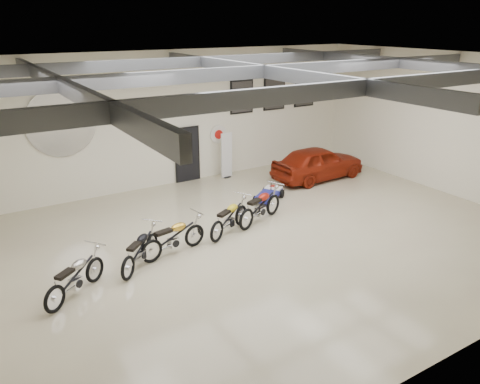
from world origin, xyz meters
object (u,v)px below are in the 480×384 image
motorcycle_silver (75,276)px  motorcycle_red (260,206)px  banner_stand (227,155)px  go_kart (270,191)px  motorcycle_black (140,249)px  motorcycle_yellow (229,217)px  motorcycle_gold (173,236)px  vintage_car (318,163)px

motorcycle_silver → motorcycle_red: (5.94, 1.29, 0.04)m
banner_stand → go_kart: bearing=-94.7°
motorcycle_black → motorcycle_yellow: size_ratio=0.97×
motorcycle_gold → go_kart: (4.59, 2.01, -0.22)m
motorcycle_silver → go_kart: size_ratio=1.16×
motorcycle_yellow → vintage_car: (5.57, 2.55, 0.15)m
motorcycle_black → go_kart: motorcycle_black is taller
motorcycle_yellow → go_kart: size_ratio=1.18×
go_kart → vintage_car: 3.10m
motorcycle_black → motorcycle_gold: motorcycle_gold is taller
motorcycle_black → vintage_car: bearing=-23.2°
motorcycle_gold → motorcycle_red: bearing=-0.8°
vintage_car → banner_stand: bearing=53.9°
motorcycle_black → motorcycle_yellow: 3.02m
motorcycle_silver → motorcycle_red: size_ratio=0.92×
motorcycle_yellow → go_kart: bearing=3.4°
go_kart → vintage_car: size_ratio=0.43×
motorcycle_gold → motorcycle_yellow: (1.95, 0.37, -0.01)m
go_kart → vintage_car: bearing=-18.0°
motorcycle_gold → motorcycle_yellow: 1.99m
motorcycle_silver → motorcycle_gold: size_ratio=0.97×
motorcycle_silver → vintage_car: vintage_car is taller
motorcycle_black → motorcycle_gold: size_ratio=0.96×
banner_stand → motorcycle_black: size_ratio=0.97×
motorcycle_gold → vintage_car: bearing=10.3°
motorcycle_black → motorcycle_yellow: bearing=-32.5°
motorcycle_silver → go_kart: (7.34, 2.73, -0.20)m
vintage_car → motorcycle_black: bearing=108.2°
motorcycle_black → go_kart: bearing=-21.8°
motorcycle_silver → motorcycle_black: 1.82m
banner_stand → motorcycle_black: bearing=-143.0°
motorcycle_silver → motorcycle_gold: bearing=-22.3°
motorcycle_red → vintage_car: vintage_car is taller
motorcycle_gold → motorcycle_red: (3.19, 0.56, 0.03)m
motorcycle_black → motorcycle_red: size_ratio=0.91×
motorcycle_yellow → vintage_car: size_ratio=0.50×
motorcycle_silver → motorcycle_gold: motorcycle_gold is taller
banner_stand → motorcycle_yellow: size_ratio=0.94×
motorcycle_gold → motorcycle_red: motorcycle_red is taller
motorcycle_silver → motorcycle_yellow: bearing=-24.0°
motorcycle_yellow → motorcycle_black: bearing=162.1°
motorcycle_silver → motorcycle_yellow: (4.71, 1.09, 0.01)m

